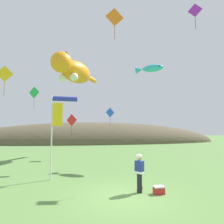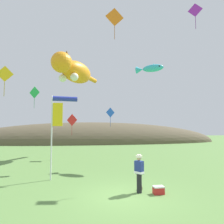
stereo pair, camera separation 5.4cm
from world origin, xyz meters
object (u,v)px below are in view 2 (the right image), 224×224
Objects in this scene: kite_diamond_orange at (115,17)px; kite_fish_windsock at (150,68)px; kite_giant_cat at (74,71)px; kite_diamond_red at (72,120)px; festival_attendant at (139,172)px; kite_diamond_gold at (5,74)px; picnic_cooler at (158,190)px; kite_diamond_blue at (110,113)px; festival_banner_pole at (54,128)px; kite_tube_streamer at (64,99)px; kite_diamond_violet at (195,10)px; kite_spool at (140,188)px; kite_diamond_green at (35,93)px.

kite_fish_windsock is at bearing 43.75° from kite_diamond_orange.
kite_giant_cat is 3.61× the size of kite_diamond_red.
kite_diamond_gold is at bearing 154.78° from festival_attendant.
kite_diamond_blue is (-0.84, 10.40, 4.32)m from picnic_cooler.
picnic_cooler is at bearing -32.05° from festival_banner_pole.
kite_tube_streamer reaches higher than festival_attendant.
kite_diamond_violet reaches higher than kite_fish_windsock.
kite_diamond_orange is (3.70, 0.33, 7.38)m from festival_banner_pole.
picnic_cooler is at bearing -67.57° from kite_diamond_red.
kite_fish_windsock is 1.24× the size of kite_diamond_violet.
kite_diamond_gold is at bearing -138.53° from kite_diamond_blue.
kite_diamond_orange is (6.80, -0.24, 4.06)m from kite_diamond_gold.
kite_fish_windsock is 1.11× the size of kite_diamond_red.
kite_spool is 8.52m from kite_tube_streamer.
kite_fish_windsock is 8.96m from kite_diamond_red.
festival_attendant reaches higher than kite_spool.
kite_diamond_orange is at bearing -44.72° from kite_diamond_green.
festival_attendant is at bearing -53.63° from kite_diamond_green.
kite_diamond_orange is at bearing 112.52° from picnic_cooler.
festival_attendant is 0.82× the size of kite_diamond_orange.
picnic_cooler is 12.37m from kite_diamond_violet.
kite_diamond_orange reaches higher than kite_tube_streamer.
kite_spool is 5.94m from festival_banner_pole.
kite_tube_streamer is 6.70m from kite_diamond_orange.
kite_diamond_blue reaches higher than festival_attendant.
picnic_cooler is 9.27m from kite_tube_streamer.
kite_giant_cat is 3.26× the size of kite_fish_windsock.
festival_banner_pole is at bearing -178.90° from kite_diamond_violet.
kite_diamond_green is (0.32, 6.18, -0.07)m from kite_diamond_gold.
kite_diamond_blue is at bearing 84.59° from kite_diamond_orange.
festival_banner_pole is 12.54m from kite_diamond_violet.
kite_diamond_gold reaches higher than kite_diamond_blue.
picnic_cooler is at bearing -24.73° from kite_diamond_gold.
kite_diamond_violet is (12.53, -0.39, 4.95)m from kite_diamond_gold.
kite_diamond_violet reaches higher than kite_diamond_orange.
kite_diamond_blue is at bearing -11.76° from kite_giant_cat.
kite_diamond_gold is 13.48m from kite_diamond_violet.
kite_diamond_green is at bearing 87.04° from kite_diamond_gold.
kite_tube_streamer reaches higher than picnic_cooler.
kite_diamond_green is (-10.09, 2.97, -1.83)m from kite_fish_windsock.
kite_diamond_gold is at bearing 178.01° from kite_diamond_orange.
festival_banner_pole is at bearing -95.02° from kite_giant_cat.
kite_diamond_blue is at bearing 3.21° from kite_diamond_green.
kite_diamond_green is (-6.48, 6.42, -4.14)m from kite_diamond_orange.
kite_giant_cat reaches higher than kite_spool.
kite_spool is at bearing -113.75° from kite_fish_windsock.
kite_diamond_violet is (4.24, 3.43, 11.10)m from picnic_cooler.
festival_attendant is 11.78m from kite_diamond_red.
kite_diamond_orange reaches higher than kite_diamond_green.
kite_fish_windsock reaches higher than festival_attendant.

